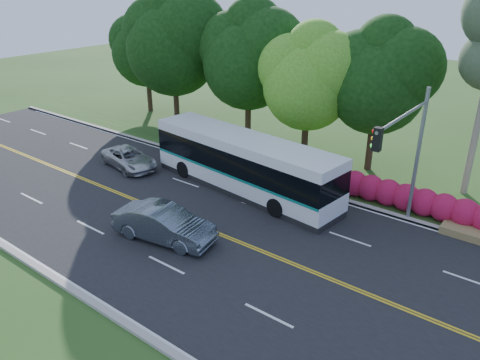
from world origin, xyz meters
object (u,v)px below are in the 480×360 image
Objects in this scene: sedan at (164,224)px; suv at (129,158)px; transit_bus at (244,164)px; traffic_signal at (408,145)px.

suv is at bearing 49.10° from sedan.
sedan is 1.12× the size of suv.
transit_bus is 2.82× the size of suv.
sedan reaches higher than suv.
traffic_signal is 11.97m from sedan.
sedan is 9.90m from suv.
traffic_signal reaches higher than suv.
traffic_signal reaches higher than transit_bus.
sedan is (-8.62, -7.38, -3.81)m from traffic_signal.
transit_bus is 6.92m from sedan.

